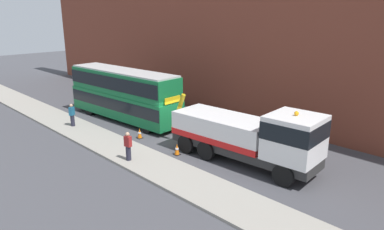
{
  "coord_description": "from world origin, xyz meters",
  "views": [
    {
      "loc": [
        17.1,
        -15.63,
        8.47
      ],
      "look_at": [
        1.38,
        -0.13,
        2.0
      ],
      "focal_mm": 33.17,
      "sensor_mm": 36.0,
      "label": 1
    }
  ],
  "objects_px": {
    "pedestrian_onlooker": "(72,115)",
    "pedestrian_bystander": "(128,147)",
    "traffic_cone_midway": "(177,150)",
    "double_decker_bus": "(123,93)",
    "recovery_tow_truck": "(249,135)",
    "traffic_cone_near_bus": "(140,134)"
  },
  "relations": [
    {
      "from": "pedestrian_onlooker",
      "to": "traffic_cone_midway",
      "type": "relative_size",
      "value": 2.38
    },
    {
      "from": "traffic_cone_midway",
      "to": "recovery_tow_truck",
      "type": "bearing_deg",
      "value": 27.41
    },
    {
      "from": "double_decker_bus",
      "to": "pedestrian_onlooker",
      "type": "height_order",
      "value": "double_decker_bus"
    },
    {
      "from": "traffic_cone_midway",
      "to": "double_decker_bus",
      "type": "bearing_deg",
      "value": 166.97
    },
    {
      "from": "recovery_tow_truck",
      "to": "pedestrian_bystander",
      "type": "xyz_separation_m",
      "value": [
        -4.98,
        -4.77,
        -0.77
      ]
    },
    {
      "from": "double_decker_bus",
      "to": "pedestrian_bystander",
      "type": "relative_size",
      "value": 6.53
    },
    {
      "from": "traffic_cone_near_bus",
      "to": "pedestrian_onlooker",
      "type": "bearing_deg",
      "value": -157.77
    },
    {
      "from": "pedestrian_onlooker",
      "to": "pedestrian_bystander",
      "type": "height_order",
      "value": "same"
    },
    {
      "from": "pedestrian_bystander",
      "to": "traffic_cone_near_bus",
      "type": "relative_size",
      "value": 2.38
    },
    {
      "from": "pedestrian_bystander",
      "to": "pedestrian_onlooker",
      "type": "bearing_deg",
      "value": 73.88
    },
    {
      "from": "recovery_tow_truck",
      "to": "double_decker_bus",
      "type": "bearing_deg",
      "value": 176.25
    },
    {
      "from": "traffic_cone_midway",
      "to": "pedestrian_onlooker",
      "type": "bearing_deg",
      "value": -167.67
    },
    {
      "from": "traffic_cone_midway",
      "to": "pedestrian_bystander",
      "type": "bearing_deg",
      "value": -112.13
    },
    {
      "from": "pedestrian_onlooker",
      "to": "traffic_cone_midway",
      "type": "bearing_deg",
      "value": -16.38
    },
    {
      "from": "recovery_tow_truck",
      "to": "pedestrian_bystander",
      "type": "bearing_deg",
      "value": -140.15
    },
    {
      "from": "pedestrian_bystander",
      "to": "traffic_cone_near_bus",
      "type": "distance_m",
      "value": 4.15
    },
    {
      "from": "double_decker_bus",
      "to": "traffic_cone_midway",
      "type": "xyz_separation_m",
      "value": [
        8.5,
        -1.97,
        -1.89
      ]
    },
    {
      "from": "recovery_tow_truck",
      "to": "pedestrian_onlooker",
      "type": "bearing_deg",
      "value": -166.9
    },
    {
      "from": "traffic_cone_midway",
      "to": "traffic_cone_near_bus",
      "type": "bearing_deg",
      "value": 177.84
    },
    {
      "from": "pedestrian_onlooker",
      "to": "pedestrian_bystander",
      "type": "distance_m",
      "value": 8.32
    },
    {
      "from": "double_decker_bus",
      "to": "traffic_cone_midway",
      "type": "height_order",
      "value": "double_decker_bus"
    },
    {
      "from": "double_decker_bus",
      "to": "pedestrian_bystander",
      "type": "xyz_separation_m",
      "value": [
        7.37,
        -4.74,
        -1.25
      ]
    }
  ]
}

